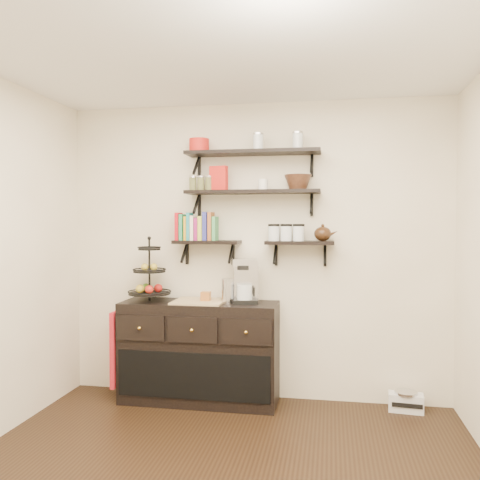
# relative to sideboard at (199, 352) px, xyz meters

# --- Properties ---
(ceiling) EXTENTS (3.50, 3.50, 0.02)m
(ceiling) POSITION_rel_sideboard_xyz_m (0.47, -1.51, 2.25)
(ceiling) COLOR white
(ceiling) RESTS_ON back_wall
(back_wall) EXTENTS (3.50, 0.02, 2.70)m
(back_wall) POSITION_rel_sideboard_xyz_m (0.47, 0.24, 0.90)
(back_wall) COLOR white
(back_wall) RESTS_ON ground
(shelf_top) EXTENTS (1.20, 0.27, 0.23)m
(shelf_top) POSITION_rel_sideboard_xyz_m (0.47, 0.10, 1.78)
(shelf_top) COLOR black
(shelf_top) RESTS_ON back_wall
(shelf_mid) EXTENTS (1.20, 0.27, 0.23)m
(shelf_mid) POSITION_rel_sideboard_xyz_m (0.47, 0.10, 1.43)
(shelf_mid) COLOR black
(shelf_mid) RESTS_ON back_wall
(shelf_low_left) EXTENTS (0.60, 0.25, 0.23)m
(shelf_low_left) POSITION_rel_sideboard_xyz_m (0.05, 0.12, 0.98)
(shelf_low_left) COLOR black
(shelf_low_left) RESTS_ON back_wall
(shelf_low_right) EXTENTS (0.60, 0.25, 0.23)m
(shelf_low_right) POSITION_rel_sideboard_xyz_m (0.89, 0.12, 0.98)
(shelf_low_right) COLOR black
(shelf_low_right) RESTS_ON back_wall
(cookbooks) EXTENTS (0.36, 0.15, 0.26)m
(cookbooks) POSITION_rel_sideboard_xyz_m (-0.04, 0.12, 1.11)
(cookbooks) COLOR red
(cookbooks) RESTS_ON shelf_low_left
(glass_canisters) EXTENTS (0.32, 0.10, 0.13)m
(glass_canisters) POSITION_rel_sideboard_xyz_m (0.77, 0.12, 1.06)
(glass_canisters) COLOR silver
(glass_canisters) RESTS_ON shelf_low_right
(sideboard) EXTENTS (1.40, 0.50, 0.92)m
(sideboard) POSITION_rel_sideboard_xyz_m (0.00, 0.00, 0.00)
(sideboard) COLOR black
(sideboard) RESTS_ON floor
(fruit_stand) EXTENTS (0.38, 0.38, 0.56)m
(fruit_stand) POSITION_rel_sideboard_xyz_m (-0.46, 0.00, 0.64)
(fruit_stand) COLOR black
(fruit_stand) RESTS_ON sideboard
(candle) EXTENTS (0.08, 0.08, 0.08)m
(candle) POSITION_rel_sideboard_xyz_m (0.06, 0.00, 0.50)
(candle) COLOR #9B5823
(candle) RESTS_ON sideboard
(coffee_maker) EXTENTS (0.25, 0.25, 0.40)m
(coffee_maker) POSITION_rel_sideboard_xyz_m (0.41, 0.03, 0.64)
(coffee_maker) COLOR black
(coffee_maker) RESTS_ON sideboard
(thermal_carafe) EXTENTS (0.11, 0.11, 0.22)m
(thermal_carafe) POSITION_rel_sideboard_xyz_m (0.27, -0.02, 0.56)
(thermal_carafe) COLOR silver
(thermal_carafe) RESTS_ON sideboard
(apron) EXTENTS (0.04, 0.29, 0.67)m
(apron) POSITION_rel_sideboard_xyz_m (-0.73, -0.10, 0.03)
(apron) COLOR #AA122B
(apron) RESTS_ON sideboard
(radio) EXTENTS (0.30, 0.21, 0.17)m
(radio) POSITION_rel_sideboard_xyz_m (1.80, 0.08, -0.37)
(radio) COLOR silver
(radio) RESTS_ON floor
(recipe_box) EXTENTS (0.17, 0.09, 0.22)m
(recipe_box) POSITION_rel_sideboard_xyz_m (0.16, 0.10, 1.56)
(recipe_box) COLOR red
(recipe_box) RESTS_ON shelf_mid
(walnut_bowl) EXTENTS (0.24, 0.24, 0.13)m
(walnut_bowl) POSITION_rel_sideboard_xyz_m (0.87, 0.10, 1.51)
(walnut_bowl) COLOR black
(walnut_bowl) RESTS_ON shelf_mid
(ramekins) EXTENTS (0.09, 0.09, 0.10)m
(ramekins) POSITION_rel_sideboard_xyz_m (0.56, 0.10, 1.50)
(ramekins) COLOR white
(ramekins) RESTS_ON shelf_mid
(teapot) EXTENTS (0.22, 0.18, 0.15)m
(teapot) POSITION_rel_sideboard_xyz_m (1.09, 0.12, 1.07)
(teapot) COLOR black
(teapot) RESTS_ON shelf_low_right
(red_pot) EXTENTS (0.18, 0.18, 0.12)m
(red_pot) POSITION_rel_sideboard_xyz_m (-0.02, 0.10, 1.86)
(red_pot) COLOR red
(red_pot) RESTS_ON shelf_top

